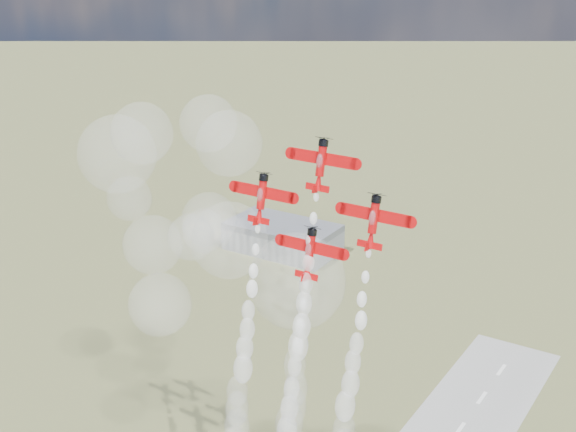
# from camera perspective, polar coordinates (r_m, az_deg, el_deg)

# --- Properties ---
(hangar) EXTENTS (50.00, 28.00, 13.00)m
(hangar) POSITION_cam_1_polar(r_m,az_deg,el_deg) (371.30, -0.38, -1.50)
(hangar) COLOR gray
(hangar) RESTS_ON ground
(plane_lead) EXTENTS (13.83, 5.02, 9.75)m
(plane_lead) POSITION_cam_1_polar(r_m,az_deg,el_deg) (147.92, 2.35, 3.75)
(plane_lead) COLOR red
(plane_lead) RESTS_ON ground
(plane_left) EXTENTS (13.83, 5.02, 9.75)m
(plane_left) POSITION_cam_1_polar(r_m,az_deg,el_deg) (154.89, -1.90, 1.35)
(plane_left) COLOR red
(plane_left) RESTS_ON ground
(plane_right) EXTENTS (13.83, 5.02, 9.75)m
(plane_right) POSITION_cam_1_polar(r_m,az_deg,el_deg) (143.73, 6.09, -0.31)
(plane_right) COLOR red
(plane_right) RESTS_ON ground
(plane_slot) EXTENTS (13.83, 5.02, 9.75)m
(plane_slot) POSITION_cam_1_polar(r_m,az_deg,el_deg) (150.41, 1.55, -2.58)
(plane_slot) COLOR red
(plane_slot) RESTS_ON ground
(smoke_trail_lead) EXTENTS (5.48, 12.94, 47.00)m
(smoke_trail_lead) POSITION_cam_1_polar(r_m,az_deg,el_deg) (157.56, 0.51, -11.53)
(smoke_trail_lead) COLOR white
(smoke_trail_lead) RESTS_ON plane_lead
(smoke_trail_left) EXTENTS (5.26, 13.25, 47.30)m
(smoke_trail_left) POSITION_cam_1_polar(r_m,az_deg,el_deg) (166.26, -3.54, -13.04)
(smoke_trail_left) COLOR white
(smoke_trail_left) RESTS_ON plane_left
(drifted_smoke_cloud) EXTENTS (65.92, 35.13, 53.55)m
(drifted_smoke_cloud) POSITION_cam_1_polar(r_m,az_deg,el_deg) (184.68, -6.03, -0.08)
(drifted_smoke_cloud) COLOR white
(drifted_smoke_cloud) RESTS_ON ground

